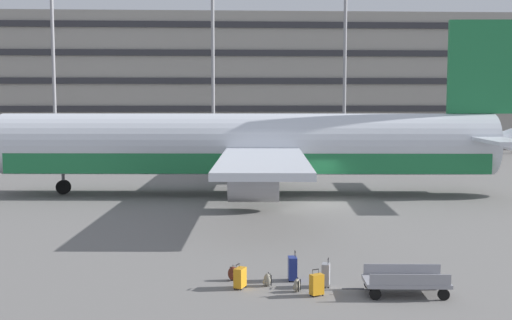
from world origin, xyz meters
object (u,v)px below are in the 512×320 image
object	(u,v)px
suitcase_laid_flat	(317,284)
backpack_navy	(297,285)
suitcase_red	(240,277)
backpack_silver	(233,274)
airliner	(254,147)
suitcase_black	(293,268)
backpack_large	(267,280)
baggage_cart	(406,281)
suitcase_small	(326,274)

from	to	relation	value
suitcase_laid_flat	backpack_navy	world-z (taller)	suitcase_laid_flat
suitcase_red	backpack_silver	distance (m)	0.96
airliner	suitcase_red	size ratio (longest dim) A/B	46.80
suitcase_black	backpack_silver	world-z (taller)	suitcase_black
backpack_large	backpack_navy	world-z (taller)	backpack_navy
suitcase_black	suitcase_red	bearing A→B (deg)	-155.44
suitcase_laid_flat	baggage_cart	world-z (taller)	suitcase_laid_flat
airliner	suitcase_red	xyz separation A→B (m)	(-1.37, -20.53, -2.66)
suitcase_black	suitcase_laid_flat	distance (m)	1.83
backpack_large	suitcase_red	bearing A→B (deg)	-165.92
backpack_large	suitcase_laid_flat	bearing A→B (deg)	-37.81
suitcase_red	backpack_navy	bearing A→B (deg)	-14.48
suitcase_red	baggage_cart	distance (m)	5.25
airliner	suitcase_black	distance (m)	19.88
backpack_large	backpack_silver	world-z (taller)	backpack_silver
airliner	baggage_cart	distance (m)	21.95
airliner	suitcase_small	bearing A→B (deg)	-85.99
suitcase_black	backpack_navy	world-z (taller)	suitcase_black
backpack_navy	backpack_silver	size ratio (longest dim) A/B	0.91
backpack_large	backpack_silver	xyz separation A→B (m)	(-1.11, 0.70, 0.03)
suitcase_small	suitcase_laid_flat	bearing A→B (deg)	-114.14
airliner	backpack_silver	bearing A→B (deg)	-94.62
suitcase_red	backpack_navy	distance (m)	1.86
airliner	backpack_large	distance (m)	20.50
backpack_navy	baggage_cart	world-z (taller)	baggage_cart
suitcase_black	suitcase_small	xyz separation A→B (m)	(1.01, -0.77, -0.02)
suitcase_small	backpack_large	world-z (taller)	suitcase_small
suitcase_small	airliner	bearing A→B (deg)	94.01
suitcase_black	backpack_large	xyz separation A→B (m)	(-0.90, -0.59, -0.23)
backpack_navy	suitcase_red	bearing A→B (deg)	165.52
airliner	baggage_cart	xyz separation A→B (m)	(3.80, -21.46, -2.60)
suitcase_red	baggage_cart	world-z (taller)	baggage_cart
airliner	backpack_navy	size ratio (longest dim) A/B	77.66
suitcase_small	backpack_large	xyz separation A→B (m)	(-1.91, 0.17, -0.21)
suitcase_small	backpack_silver	size ratio (longest dim) A/B	1.80
suitcase_small	suitcase_red	xyz separation A→B (m)	(-2.80, -0.05, -0.05)
backpack_navy	airliner	bearing A→B (deg)	91.15
suitcase_red	baggage_cart	size ratio (longest dim) A/B	0.24
suitcase_red	backpack_large	bearing A→B (deg)	14.08
suitcase_small	baggage_cart	bearing A→B (deg)	-22.53
suitcase_small	backpack_navy	world-z (taller)	suitcase_small
airliner	backpack_navy	bearing A→B (deg)	-88.85
backpack_silver	airliner	bearing A→B (deg)	85.38
suitcase_black	suitcase_small	bearing A→B (deg)	-37.24
suitcase_black	suitcase_red	distance (m)	1.97
suitcase_small	suitcase_red	distance (m)	2.80
suitcase_laid_flat	suitcase_small	size ratio (longest dim) A/B	0.88
suitcase_black	baggage_cart	bearing A→B (deg)	-27.39
suitcase_small	baggage_cart	size ratio (longest dim) A/B	0.28
suitcase_small	backpack_silver	distance (m)	3.15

